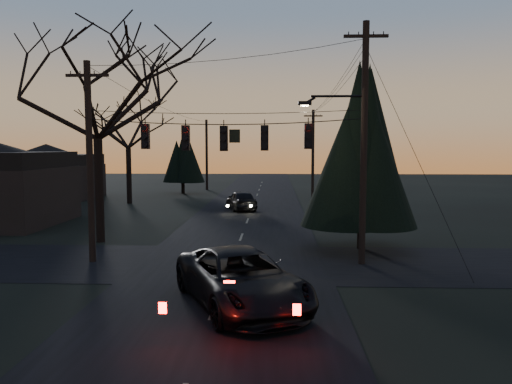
{
  "coord_description": "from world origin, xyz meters",
  "views": [
    {
      "loc": [
        1.85,
        -10.81,
        4.94
      ],
      "look_at": [
        1.1,
        8.36,
        3.19
      ],
      "focal_mm": 35.0,
      "sensor_mm": 36.0,
      "label": 1
    }
  ],
  "objects_px": {
    "utility_pole_far_l": "(207,190)",
    "suv_near": "(241,279)",
    "sedan_oncoming_a": "(241,200)",
    "utility_pole_far_r": "(312,197)",
    "utility_pole_left": "(93,262)",
    "evergreen_right": "(362,149)",
    "utility_pole_right": "(362,264)",
    "bare_tree_left": "(97,97)"
  },
  "relations": [
    {
      "from": "utility_pole_far_l",
      "to": "sedan_oncoming_a",
      "type": "bearing_deg",
      "value": -74.12
    },
    {
      "from": "bare_tree_left",
      "to": "suv_near",
      "type": "relative_size",
      "value": 1.72
    },
    {
      "from": "utility_pole_left",
      "to": "utility_pole_far_l",
      "type": "distance_m",
      "value": 36.0
    },
    {
      "from": "utility_pole_far_l",
      "to": "suv_near",
      "type": "bearing_deg",
      "value": -80.76
    },
    {
      "from": "suv_near",
      "to": "sedan_oncoming_a",
      "type": "bearing_deg",
      "value": 69.54
    },
    {
      "from": "bare_tree_left",
      "to": "utility_pole_right",
      "type": "bearing_deg",
      "value": -19.29
    },
    {
      "from": "suv_near",
      "to": "sedan_oncoming_a",
      "type": "distance_m",
      "value": 23.56
    },
    {
      "from": "utility_pole_far_r",
      "to": "suv_near",
      "type": "relative_size",
      "value": 1.37
    },
    {
      "from": "utility_pole_right",
      "to": "utility_pole_far_r",
      "type": "distance_m",
      "value": 28.0
    },
    {
      "from": "utility_pole_right",
      "to": "utility_pole_far_l",
      "type": "xyz_separation_m",
      "value": [
        -11.5,
        36.0,
        0.0
      ]
    },
    {
      "from": "utility_pole_left",
      "to": "utility_pole_far_r",
      "type": "bearing_deg",
      "value": 67.67
    },
    {
      "from": "sedan_oncoming_a",
      "to": "utility_pole_left",
      "type": "bearing_deg",
      "value": 58.0
    },
    {
      "from": "utility_pole_right",
      "to": "suv_near",
      "type": "xyz_separation_m",
      "value": [
        -4.7,
        -5.78,
        0.86
      ]
    },
    {
      "from": "utility_pole_far_r",
      "to": "sedan_oncoming_a",
      "type": "xyz_separation_m",
      "value": [
        -6.3,
        -10.27,
        0.77
      ]
    },
    {
      "from": "utility_pole_far_r",
      "to": "utility_pole_far_l",
      "type": "relative_size",
      "value": 1.06
    },
    {
      "from": "utility_pole_left",
      "to": "suv_near",
      "type": "height_order",
      "value": "utility_pole_left"
    },
    {
      "from": "suv_near",
      "to": "utility_pole_far_r",
      "type": "bearing_deg",
      "value": 57.73
    },
    {
      "from": "utility_pole_right",
      "to": "sedan_oncoming_a",
      "type": "bearing_deg",
      "value": 109.57
    },
    {
      "from": "evergreen_right",
      "to": "utility_pole_far_r",
      "type": "bearing_deg",
      "value": 91.15
    },
    {
      "from": "utility_pole_far_l",
      "to": "bare_tree_left",
      "type": "bearing_deg",
      "value": -92.23
    },
    {
      "from": "bare_tree_left",
      "to": "sedan_oncoming_a",
      "type": "distance_m",
      "value": 16.19
    },
    {
      "from": "utility_pole_left",
      "to": "suv_near",
      "type": "relative_size",
      "value": 1.37
    },
    {
      "from": "utility_pole_right",
      "to": "evergreen_right",
      "type": "height_order",
      "value": "evergreen_right"
    },
    {
      "from": "utility_pole_far_r",
      "to": "evergreen_right",
      "type": "bearing_deg",
      "value": -88.85
    },
    {
      "from": "utility_pole_left",
      "to": "sedan_oncoming_a",
      "type": "bearing_deg",
      "value": 73.65
    },
    {
      "from": "sedan_oncoming_a",
      "to": "utility_pole_far_r",
      "type": "bearing_deg",
      "value": -137.17
    },
    {
      "from": "evergreen_right",
      "to": "utility_pole_left",
      "type": "bearing_deg",
      "value": -165.1
    },
    {
      "from": "utility_pole_far_r",
      "to": "sedan_oncoming_a",
      "type": "relative_size",
      "value": 1.88
    },
    {
      "from": "bare_tree_left",
      "to": "suv_near",
      "type": "height_order",
      "value": "bare_tree_left"
    },
    {
      "from": "utility_pole_far_r",
      "to": "suv_near",
      "type": "bearing_deg",
      "value": -97.92
    },
    {
      "from": "bare_tree_left",
      "to": "evergreen_right",
      "type": "xyz_separation_m",
      "value": [
        13.23,
        -1.26,
        -2.63
      ]
    },
    {
      "from": "bare_tree_left",
      "to": "suv_near",
      "type": "distance_m",
      "value": 14.58
    },
    {
      "from": "utility_pole_right",
      "to": "utility_pole_left",
      "type": "bearing_deg",
      "value": 180.0
    },
    {
      "from": "sedan_oncoming_a",
      "to": "suv_near",
      "type": "bearing_deg",
      "value": 78.24
    },
    {
      "from": "utility_pole_far_r",
      "to": "evergreen_right",
      "type": "relative_size",
      "value": 1.0
    },
    {
      "from": "utility_pole_left",
      "to": "utility_pole_right",
      "type": "bearing_deg",
      "value": 0.0
    },
    {
      "from": "evergreen_right",
      "to": "bare_tree_left",
      "type": "bearing_deg",
      "value": 174.55
    },
    {
      "from": "utility_pole_right",
      "to": "evergreen_right",
      "type": "relative_size",
      "value": 1.18
    },
    {
      "from": "utility_pole_left",
      "to": "bare_tree_left",
      "type": "relative_size",
      "value": 0.8
    },
    {
      "from": "utility_pole_far_l",
      "to": "suv_near",
      "type": "relative_size",
      "value": 1.29
    },
    {
      "from": "utility_pole_right",
      "to": "utility_pole_left",
      "type": "relative_size",
      "value": 1.18
    },
    {
      "from": "suv_near",
      "to": "evergreen_right",
      "type": "bearing_deg",
      "value": 35.56
    }
  ]
}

